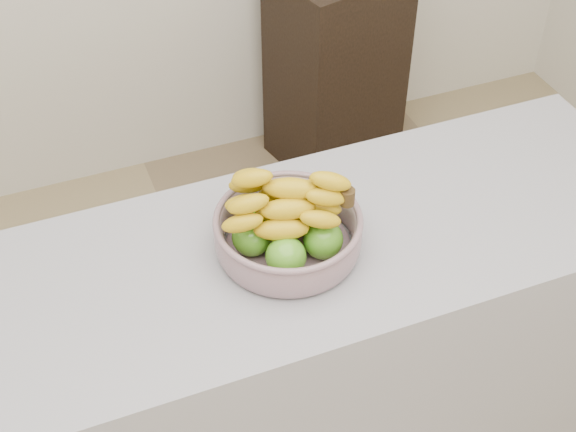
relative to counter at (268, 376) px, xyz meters
name	(u,v)px	position (x,y,z in m)	size (l,w,h in m)	color
room_shell	(377,13)	(0.00, -0.44, 1.26)	(4.05, 4.05, 2.73)	silver
counter	(268,376)	(0.00, 0.00, 0.00)	(2.00, 0.60, 0.90)	#93929A
cabinet	(336,68)	(0.80, 1.34, -0.03)	(0.47, 0.38, 0.85)	black
fruit_bowl	(288,228)	(0.06, 0.00, 0.51)	(0.33, 0.33, 0.20)	#8A99A5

